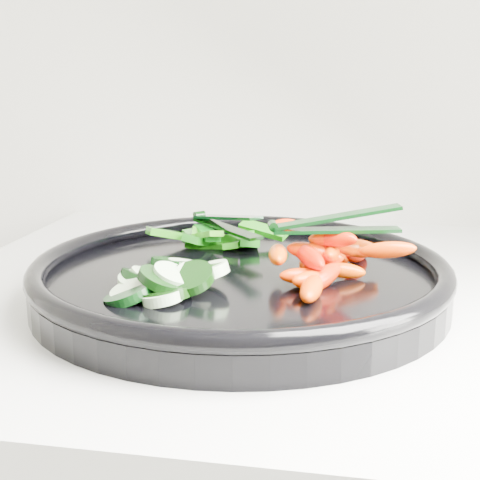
# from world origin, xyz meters

# --- Properties ---
(veggie_tray) EXTENTS (0.41, 0.41, 0.04)m
(veggie_tray) POSITION_xyz_m (-0.70, 1.65, 0.95)
(veggie_tray) COLOR black
(veggie_tray) RESTS_ON counter
(cucumber_pile) EXTENTS (0.11, 0.12, 0.04)m
(cucumber_pile) POSITION_xyz_m (-0.75, 1.60, 0.96)
(cucumber_pile) COLOR black
(cucumber_pile) RESTS_ON veggie_tray
(carrot_pile) EXTENTS (0.13, 0.17, 0.05)m
(carrot_pile) POSITION_xyz_m (-0.62, 1.65, 0.97)
(carrot_pile) COLOR red
(carrot_pile) RESTS_ON veggie_tray
(pepper_pile) EXTENTS (0.14, 0.08, 0.04)m
(pepper_pile) POSITION_xyz_m (-0.74, 1.74, 0.96)
(pepper_pile) COLOR #206B0A
(pepper_pile) RESTS_ON veggie_tray
(tong_carrot) EXTENTS (0.11, 0.04, 0.02)m
(tong_carrot) POSITION_xyz_m (-0.62, 1.65, 1.00)
(tong_carrot) COLOR black
(tong_carrot) RESTS_ON carrot_pile
(tong_pepper) EXTENTS (0.09, 0.09, 0.02)m
(tong_pepper) POSITION_xyz_m (-0.73, 1.74, 0.98)
(tong_pepper) COLOR black
(tong_pepper) RESTS_ON pepper_pile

